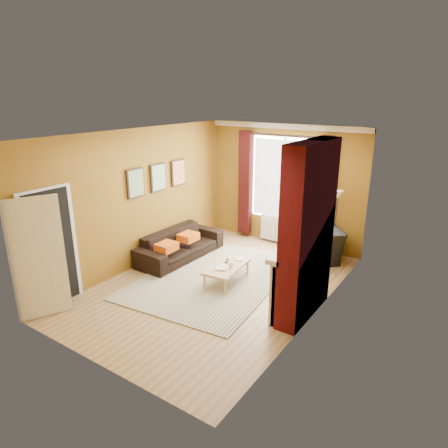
% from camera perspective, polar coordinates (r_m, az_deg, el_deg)
% --- Properties ---
extents(ground, '(5.50, 5.50, 0.00)m').
position_cam_1_polar(ground, '(7.58, -1.07, -8.78)').
color(ground, brown).
rests_on(ground, ground).
extents(room_walls, '(3.82, 5.54, 2.83)m').
position_cam_1_polar(room_walls, '(6.96, 4.48, 0.97)').
color(room_walls, brown).
rests_on(room_walls, ground).
extents(striped_rug, '(2.78, 3.62, 0.02)m').
position_cam_1_polar(striped_rug, '(7.89, -1.62, -7.56)').
color(striped_rug, '#325E8B').
rests_on(striped_rug, ground).
extents(sofa, '(0.88, 2.12, 0.61)m').
position_cam_1_polar(sofa, '(8.72, -6.28, -2.93)').
color(sofa, black).
rests_on(sofa, ground).
extents(armchair, '(1.54, 1.52, 0.75)m').
position_cam_1_polar(armchair, '(8.67, 12.29, -2.89)').
color(armchair, black).
rests_on(armchair, ground).
extents(coffee_table, '(0.64, 1.11, 0.35)m').
position_cam_1_polar(coffee_table, '(7.57, 0.42, -6.17)').
color(coffee_table, tan).
rests_on(coffee_table, ground).
extents(wicker_stool, '(0.47, 0.47, 0.52)m').
position_cam_1_polar(wicker_stool, '(9.09, 11.63, -2.64)').
color(wicker_stool, '#9C7B43').
rests_on(wicker_stool, ground).
extents(floor_lamp, '(0.29, 0.29, 1.54)m').
position_cam_1_polar(floor_lamp, '(8.60, 15.81, 2.52)').
color(floor_lamp, black).
rests_on(floor_lamp, ground).
extents(book_a, '(0.29, 0.33, 0.03)m').
position_cam_1_polar(book_a, '(7.45, -1.12, -6.16)').
color(book_a, '#999999').
rests_on(book_a, coffee_table).
extents(book_b, '(0.22, 0.27, 0.02)m').
position_cam_1_polar(book_b, '(7.87, 1.75, -4.81)').
color(book_b, '#999999').
rests_on(book_b, coffee_table).
extents(mug, '(0.09, 0.09, 0.08)m').
position_cam_1_polar(mug, '(7.44, 0.98, -5.96)').
color(mug, '#999999').
rests_on(mug, coffee_table).
extents(tv_remote, '(0.12, 0.18, 0.02)m').
position_cam_1_polar(tv_remote, '(7.71, 0.45, -5.28)').
color(tv_remote, '#29292B').
rests_on(tv_remote, coffee_table).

